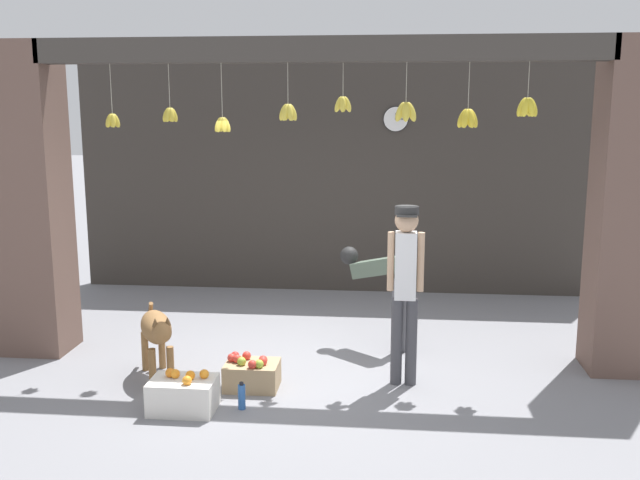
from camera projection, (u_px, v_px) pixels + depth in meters
ground_plane at (316, 369)px, 7.28m from camera, size 60.00×60.00×0.00m
shop_back_wall at (339, 177)px, 10.10m from camera, size 7.46×0.12×3.29m
shop_pillar_left at (30, 201)px, 7.56m from camera, size 0.70×0.60×3.29m
shop_pillar_right at (631, 209)px, 6.97m from camera, size 0.70×0.60×3.29m
storefront_awning at (319, 55)px, 6.81m from camera, size 5.56×0.26×0.92m
dog at (157, 331)px, 6.89m from camera, size 0.59×0.96×0.73m
shopkeeper at (405, 280)px, 6.69m from camera, size 0.34×0.28×1.73m
worker_stooping at (382, 284)px, 7.76m from camera, size 0.77×0.57×1.09m
fruit_crate_oranges at (183, 394)px, 6.25m from camera, size 0.57×0.40×0.37m
fruit_crate_apples at (252, 374)px, 6.76m from camera, size 0.50×0.38×0.33m
water_bottle at (242, 396)px, 6.29m from camera, size 0.07×0.07×0.25m
wall_clock at (396, 119)px, 9.80m from camera, size 0.35×0.03×0.35m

